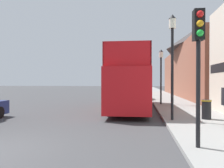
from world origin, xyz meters
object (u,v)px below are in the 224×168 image
traffic_signal (199,47)px  litter_bin (206,109)px  lamp_post_second (161,66)px  lamp_post_nearest (172,48)px  parked_car_ahead_of_bus (140,94)px  tour_bus (129,84)px

traffic_signal → litter_bin: (1.63, 4.89, -2.30)m
lamp_post_second → litter_bin: (1.52, -7.09, -2.61)m
traffic_signal → litter_bin: 5.64m
lamp_post_nearest → lamp_post_second: (0.18, 7.55, -0.34)m
parked_car_ahead_of_bus → lamp_post_second: bearing=-71.6°
lamp_post_nearest → lamp_post_second: bearing=88.6°
parked_car_ahead_of_bus → lamp_post_nearest: size_ratio=0.88×
lamp_post_second → lamp_post_nearest: bearing=-91.4°
traffic_signal → lamp_post_second: 11.98m
litter_bin → parked_car_ahead_of_bus: bearing=104.4°
parked_car_ahead_of_bus → lamp_post_second: size_ratio=0.98×
lamp_post_nearest → litter_bin: 3.44m
lamp_post_nearest → traffic_signal: bearing=-89.1°
lamp_post_nearest → tour_bus: bearing=115.0°
tour_bus → lamp_post_second: (2.46, 2.67, 1.48)m
parked_car_ahead_of_bus → lamp_post_nearest: lamp_post_nearest is taller
tour_bus → litter_bin: tour_bus is taller
traffic_signal → lamp_post_nearest: 4.48m
lamp_post_second → litter_bin: lamp_post_second is taller
traffic_signal → lamp_post_second: size_ratio=0.85×
parked_car_ahead_of_bus → traffic_signal: traffic_signal is taller
tour_bus → litter_bin: size_ratio=10.64×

